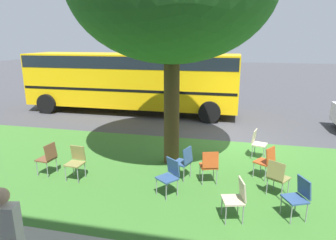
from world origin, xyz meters
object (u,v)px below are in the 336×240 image
Objects in this scene: chair_7 at (209,164)px; pedestrian_0 at (8,240)px; chair_5 at (184,160)px; school_bus at (131,77)px; chair_1 at (266,160)px; chair_3 at (298,195)px; chair_4 at (76,160)px; chair_8 at (277,176)px; chair_2 at (237,197)px; chair_9 at (169,174)px; chair_0 at (257,142)px; chair_6 at (48,157)px.

chair_7 is 0.52× the size of pedestrian_0.
pedestrian_0 is at bearing 67.80° from chair_5.
chair_1 is at bearing 132.81° from school_bus.
chair_3 and chair_4 have the same top height.
pedestrian_0 is at bearing 34.59° from chair_3.
chair_8 is at bearing 169.33° from chair_7.
school_bus reaches higher than chair_1.
chair_3 is at bearing 109.59° from chair_8.
chair_2 is at bearing 166.40° from chair_4.
chair_4 is at bearing -73.74° from pedestrian_0.
pedestrian_0 is (1.70, 4.16, 0.41)m from chair_5.
chair_5 is 7.98m from school_bus.
chair_5 is 1.00× the size of chair_8.
chair_3 is 1.00× the size of chair_8.
chair_5 is 0.90m from chair_9.
chair_0 and chair_5 have the same top height.
pedestrian_0 is (-2.14, 11.04, -0.83)m from school_bus.
chair_6 is 5.83m from chair_8.
chair_9 is at bearing 11.11° from chair_8.
chair_7 is at bearing 57.82° from chair_0.
chair_3 is at bearing 100.57° from chair_0.
chair_8 is at bearing -136.34° from pedestrian_0.
chair_4 is 1.00× the size of chair_7.
chair_1 is 1.80m from chair_3.
chair_5 is at bearing -102.45° from chair_9.
chair_0 is 1.45m from chair_1.
chair_5 is at bearing 44.98° from chair_0.
chair_2 is 1.00× the size of chair_6.
chair_4 and chair_8 have the same top height.
chair_0 is at bearing -135.02° from chair_5.
chair_0 and chair_8 have the same top height.
chair_7 is at bearing 170.92° from chair_5.
chair_8 is 0.52× the size of pedestrian_0.
chair_3 is at bearing -164.64° from chair_2.
chair_8 is (-4.97, -0.19, 0.00)m from chair_4.
chair_6 and chair_9 have the same top height.
chair_3 is 0.89m from chair_8.
chair_5 is at bearing -171.40° from chair_6.
chair_1 is (-0.14, 1.44, 0.00)m from chair_0.
chair_6 is (5.67, 1.04, 0.00)m from chair_1.
chair_1 is 1.00× the size of chair_7.
chair_8 is at bearing 100.06° from chair_1.
chair_0 is at bearing -151.61° from chair_4.
pedestrian_0 is (4.23, 2.92, 0.41)m from chair_3.
chair_9 is 8.66m from school_bus.
chair_7 is (-3.39, -0.48, 0.00)m from chair_4.
chair_1 is 1.00× the size of chair_5.
chair_2 and chair_4 have the same top height.
chair_3 and chair_8 have the same top height.
chair_0 is 0.52× the size of pedestrian_0.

